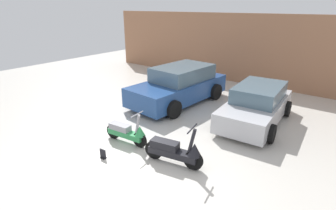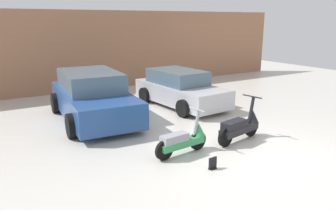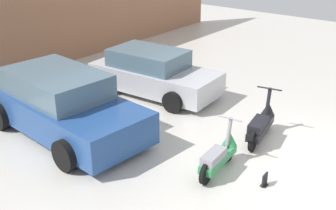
# 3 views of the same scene
# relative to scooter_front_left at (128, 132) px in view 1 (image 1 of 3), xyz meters

# --- Properties ---
(ground_plane) EXTENTS (28.00, 28.00, 0.00)m
(ground_plane) POSITION_rel_scooter_front_left_xyz_m (1.36, -0.92, -0.36)
(ground_plane) COLOR beige
(wall_back) EXTENTS (19.60, 0.12, 3.43)m
(wall_back) POSITION_rel_scooter_front_left_xyz_m (1.36, 8.10, 1.35)
(wall_back) COLOR #9E6B4C
(wall_back) RESTS_ON ground_plane
(scooter_front_left) EXTENTS (1.46, 0.52, 1.02)m
(scooter_front_left) POSITION_rel_scooter_front_left_xyz_m (0.00, 0.00, 0.00)
(scooter_front_left) COLOR black
(scooter_front_left) RESTS_ON ground_plane
(scooter_front_right) EXTENTS (1.59, 0.65, 1.12)m
(scooter_front_right) POSITION_rel_scooter_front_left_xyz_m (1.75, -0.04, 0.03)
(scooter_front_right) COLOR black
(scooter_front_right) RESTS_ON ground_plane
(car_rear_left) EXTENTS (2.39, 4.51, 1.48)m
(car_rear_left) POSITION_rel_scooter_front_left_xyz_m (-0.84, 3.78, 0.35)
(car_rear_left) COLOR navy
(car_rear_left) RESTS_ON ground_plane
(car_rear_center) EXTENTS (2.02, 3.87, 1.28)m
(car_rear_center) POSITION_rel_scooter_front_left_xyz_m (2.39, 3.74, 0.25)
(car_rear_center) COLOR #B7B7BC
(car_rear_center) RESTS_ON ground_plane
(placard_near_left_scooter) EXTENTS (0.20, 0.13, 0.26)m
(placard_near_left_scooter) POSITION_rel_scooter_front_left_xyz_m (0.06, -0.97, -0.25)
(placard_near_left_scooter) COLOR black
(placard_near_left_scooter) RESTS_ON ground_plane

